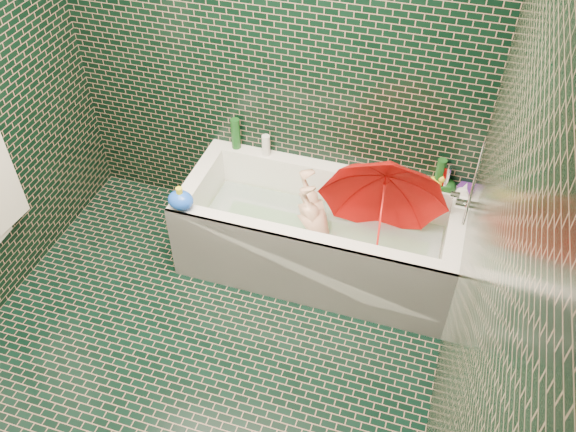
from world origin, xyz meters
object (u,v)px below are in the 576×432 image
(rubber_duck, at_px, (436,182))
(bathtub, at_px, (318,241))
(umbrella, at_px, (381,217))
(child, at_px, (320,232))
(bath_toy, at_px, (181,200))

(rubber_duck, bearing_deg, bathtub, -142.52)
(umbrella, bearing_deg, bathtub, 172.23)
(bathtub, bearing_deg, umbrella, -7.46)
(umbrella, xyz_separation_m, rubber_duck, (0.26, 0.38, 0.03))
(bathtub, distance_m, umbrella, 0.52)
(umbrella, bearing_deg, rubber_duck, 55.47)
(child, height_order, umbrella, umbrella)
(bathtub, xyz_separation_m, umbrella, (0.37, -0.05, 0.36))
(umbrella, distance_m, rubber_duck, 0.47)
(bathtub, xyz_separation_m, child, (0.01, -0.01, 0.10))
(bathtub, relative_size, rubber_duck, 13.56)
(child, xyz_separation_m, rubber_duck, (0.62, 0.35, 0.29))
(rubber_duck, bearing_deg, child, -141.27)
(bathtub, xyz_separation_m, bath_toy, (-0.76, -0.31, 0.40))
(rubber_duck, distance_m, bath_toy, 1.53)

